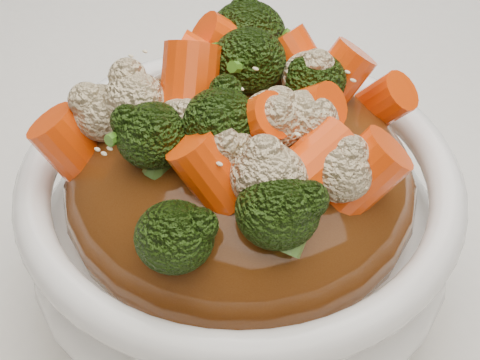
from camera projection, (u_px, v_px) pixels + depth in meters
The scene contains 8 objects.
tablecloth at pixel (308, 257), 0.43m from camera, with size 1.20×0.80×0.04m, color white.
bowl at pixel (240, 226), 0.36m from camera, with size 0.21×0.21×0.08m, color white, non-canonical shape.
sauce_base at pixel (240, 184), 0.35m from camera, with size 0.16×0.16×0.09m, color #592D0F.
carrots at pixel (240, 81), 0.30m from camera, with size 0.16×0.16×0.05m, color #FB4708, non-canonical shape.
broccoli at pixel (240, 82), 0.31m from camera, with size 0.16×0.16×0.04m, color black, non-canonical shape.
cauliflower at pixel (240, 86), 0.31m from camera, with size 0.16×0.16×0.03m, color beige, non-canonical shape.
scallions at pixel (240, 79), 0.30m from camera, with size 0.12×0.12×0.02m, color #417E1D, non-canonical shape.
sesame_seeds at pixel (240, 79), 0.30m from camera, with size 0.15×0.15×0.01m, color beige, non-canonical shape.
Camera 1 is at (0.14, -0.25, 1.06)m, focal length 55.00 mm.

